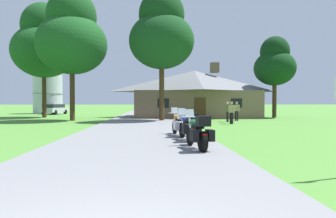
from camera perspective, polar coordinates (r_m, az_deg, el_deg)
ground_plane at (r=22.57m, az=-4.81°, el=-2.84°), size 500.00×500.00×0.00m
asphalt_driveway at (r=20.57m, az=-4.96°, el=-3.15°), size 6.40×80.00×0.06m
motorcycle_green_nearest_to_camera at (r=9.81m, az=5.80°, el=-4.55°), size 0.92×2.08×1.30m
motorcycle_blue_second_in_row at (r=12.13m, az=3.95°, el=-3.44°), size 0.95×2.07×1.30m
motorcycle_orange_farthest_in_row at (r=13.83m, az=2.25°, el=-2.87°), size 0.93×2.07×1.30m
stone_lodge at (r=33.26m, az=5.03°, el=3.05°), size 13.66×8.81×6.07m
bystander_tan_shirt_near_lodge at (r=26.81m, az=13.06°, el=-0.20°), size 0.43×0.40×1.69m
bystander_olive_shirt_beside_signpost at (r=25.01m, az=11.38°, el=-0.33°), size 0.25×0.55×1.67m
bystander_tan_shirt_by_tree at (r=22.71m, az=12.11°, el=-0.44°), size 0.37×0.49×1.69m
tree_left_far at (r=35.21m, az=-22.78°, el=11.47°), size 6.65×6.65×12.29m
tree_left_near at (r=28.33m, az=-18.00°, el=13.16°), size 6.20×6.20×11.56m
tree_by_lodge_front at (r=26.59m, az=-1.23°, el=14.29°), size 5.68×5.68×11.35m
tree_right_of_lodge at (r=34.22m, az=19.83°, el=8.24°), size 4.41×4.41×8.74m
metal_silo_distant at (r=47.55m, az=-22.10°, el=3.36°), size 4.26×4.26×6.90m
parked_silver_suv_far_left at (r=43.37m, az=-21.01°, el=0.05°), size 2.62×4.85×1.40m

